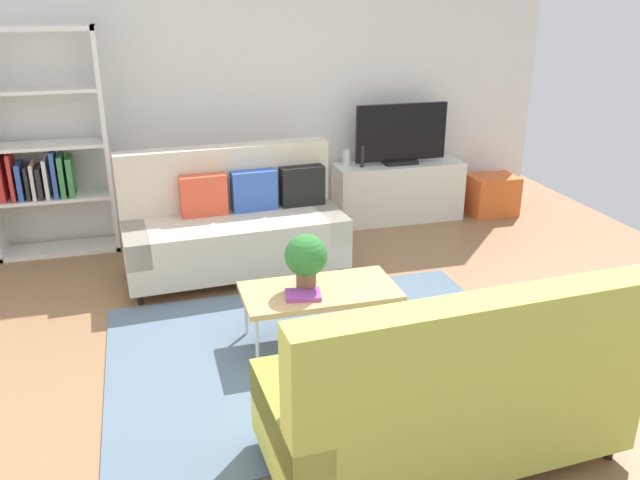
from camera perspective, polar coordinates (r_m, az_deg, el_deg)
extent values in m
plane|color=#936B47|center=(4.72, 0.76, -9.49)|extent=(7.68, 7.68, 0.00)
cube|color=white|center=(6.85, -5.95, 13.11)|extent=(6.40, 0.12, 2.90)
cube|color=slate|center=(4.64, 0.05, -10.03)|extent=(2.90, 2.20, 0.01)
cube|color=beige|center=(5.80, -7.44, -0.06)|extent=(1.95, 0.95, 0.44)
cube|color=beige|center=(5.94, -8.31, 5.51)|extent=(1.91, 0.31, 0.56)
cube|color=beige|center=(5.97, 0.51, 1.89)|extent=(0.25, 0.85, 0.22)
cube|color=beige|center=(5.67, -15.91, -0.04)|extent=(0.25, 0.85, 0.22)
cylinder|color=black|center=(5.82, 1.80, -2.67)|extent=(0.05, 0.05, 0.10)
cylinder|color=black|center=(5.51, -15.46, -4.97)|extent=(0.05, 0.05, 0.10)
cylinder|color=black|center=(6.41, -0.34, -0.33)|extent=(0.05, 0.05, 0.10)
cylinder|color=black|center=(6.13, -15.96, -2.27)|extent=(0.05, 0.05, 0.10)
cube|color=black|center=(5.96, -1.57, 4.76)|extent=(0.41, 0.16, 0.36)
cube|color=#3359B2|center=(5.84, -5.79, 4.33)|extent=(0.41, 0.16, 0.36)
cube|color=#D84C33|center=(5.76, -10.15, 3.86)|extent=(0.41, 0.16, 0.36)
cube|color=#C1CC51|center=(3.67, 10.51, -13.92)|extent=(1.94, 0.94, 0.44)
cube|color=#C1CC51|center=(3.18, 13.89, -9.57)|extent=(1.91, 0.30, 0.56)
cube|color=#C1CC51|center=(3.34, -2.76, -15.30)|extent=(0.24, 0.85, 0.22)
cube|color=#C1CC51|center=(4.05, 21.38, -9.70)|extent=(0.24, 0.85, 0.22)
cylinder|color=black|center=(3.83, -4.43, -17.01)|extent=(0.05, 0.05, 0.10)
cylinder|color=black|center=(4.48, 18.17, -11.82)|extent=(0.05, 0.05, 0.10)
cylinder|color=black|center=(4.07, 23.96, -16.45)|extent=(0.05, 0.05, 0.10)
cube|color=#D84C33|center=(3.11, 1.13, -11.85)|extent=(0.41, 0.16, 0.36)
cube|color=white|center=(3.26, 8.72, -10.33)|extent=(0.41, 0.16, 0.36)
cube|color=tan|center=(4.63, -0.03, -4.53)|extent=(1.10, 0.56, 0.04)
cylinder|color=silver|center=(4.83, -6.52, -6.29)|extent=(0.02, 0.02, 0.38)
cylinder|color=silver|center=(5.06, 4.75, -4.89)|extent=(0.02, 0.02, 0.38)
cylinder|color=silver|center=(4.43, -5.53, -8.96)|extent=(0.02, 0.02, 0.38)
cylinder|color=silver|center=(4.68, 6.70, -7.28)|extent=(0.02, 0.02, 0.38)
cube|color=silver|center=(7.19, 6.83, 4.23)|extent=(1.40, 0.44, 0.64)
cube|color=black|center=(7.08, 7.01, 6.81)|extent=(0.36, 0.20, 0.04)
cube|color=black|center=(7.01, 7.12, 9.34)|extent=(1.00, 0.05, 0.60)
cube|color=white|center=(6.52, -18.18, 8.17)|extent=(0.04, 0.36, 2.10)
cube|color=white|center=(6.43, -24.17, 16.56)|extent=(1.10, 0.36, 0.04)
cube|color=white|center=(6.86, -21.60, -0.71)|extent=(1.10, 0.36, 0.04)
cube|color=white|center=(6.69, -22.21, 3.50)|extent=(1.02, 0.36, 0.03)
cube|color=white|center=(6.57, -22.82, 7.65)|extent=(1.02, 0.36, 0.03)
cube|color=white|center=(6.48, -23.45, 11.93)|extent=(1.02, 0.36, 0.03)
cube|color=red|center=(6.69, -26.13, 5.01)|extent=(0.06, 0.29, 0.44)
cube|color=red|center=(6.68, -25.32, 5.09)|extent=(0.03, 0.29, 0.44)
cube|color=#3359B2|center=(6.68, -24.71, 4.76)|extent=(0.04, 0.29, 0.34)
cube|color=#262626|center=(6.67, -24.15, 4.70)|extent=(0.03, 0.29, 0.31)
cube|color=silver|center=(6.66, -23.74, 4.83)|extent=(0.03, 0.29, 0.33)
cube|color=#262626|center=(6.66, -23.26, 4.73)|extent=(0.04, 0.29, 0.29)
cube|color=silver|center=(6.64, -22.78, 5.10)|extent=(0.03, 0.29, 0.37)
cube|color=#3359B2|center=(6.62, -22.18, 5.46)|extent=(0.04, 0.29, 0.44)
cube|color=#3F8C4C|center=(6.62, -21.61, 5.31)|extent=(0.05, 0.29, 0.39)
cube|color=#3F8C4C|center=(6.62, -20.96, 5.30)|extent=(0.05, 0.29, 0.37)
cube|color=orange|center=(7.62, 14.78, 3.84)|extent=(0.52, 0.40, 0.44)
cylinder|color=brown|center=(4.59, -1.22, -3.53)|extent=(0.14, 0.14, 0.14)
sphere|color=#2D7233|center=(4.51, -1.24, -1.34)|extent=(0.30, 0.30, 0.30)
cube|color=purple|center=(4.50, -1.49, -4.82)|extent=(0.27, 0.22, 0.03)
cylinder|color=silver|center=(6.94, 2.34, 7.20)|extent=(0.08, 0.08, 0.17)
cylinder|color=#262626|center=(6.89, 3.73, 7.33)|extent=(0.04, 0.04, 0.23)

